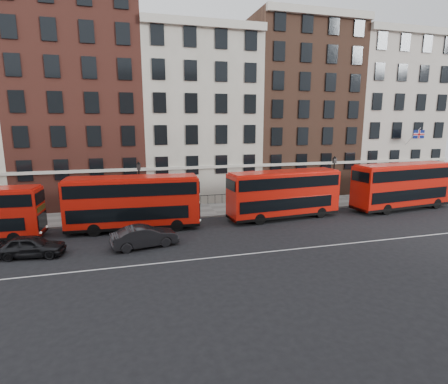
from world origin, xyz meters
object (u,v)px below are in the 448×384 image
object	(u,v)px
bus_c	(283,193)
bus_b	(133,202)
traffic_light	(419,180)
bus_d	(403,185)
car_rear	(31,246)
car_front	(144,236)

from	to	relation	value
bus_c	bus_b	bearing A→B (deg)	174.76
traffic_light	bus_d	bearing A→B (deg)	-149.84
bus_c	traffic_light	bearing A→B (deg)	3.34
car_rear	bus_c	bearing A→B (deg)	-70.02
car_rear	car_front	bearing A→B (deg)	-82.80
traffic_light	bus_b	bearing A→B (deg)	-175.11
traffic_light	car_front	bearing A→B (deg)	-167.03
bus_c	car_rear	distance (m)	20.96
bus_b	car_rear	bearing A→B (deg)	-143.80
bus_d	car_rear	distance (m)	34.14
bus_d	bus_c	bearing A→B (deg)	173.87
bus_c	car_front	bearing A→B (deg)	-166.35
bus_b	bus_d	distance (m)	27.00
bus_d	traffic_light	bearing A→B (deg)	24.04
car_rear	bus_d	bearing A→B (deg)	-74.68
bus_d	car_rear	size ratio (longest dim) A/B	2.68
bus_d	car_front	xyz separation A→B (m)	(-26.35, -4.43, -1.78)
bus_d	car_rear	xyz separation A→B (m)	(-33.81, -4.32, -1.82)
bus_c	bus_d	size ratio (longest dim) A/B	0.94
bus_c	car_rear	size ratio (longest dim) A/B	2.52
bus_b	car_front	bearing A→B (deg)	-77.91
bus_c	car_front	xyz separation A→B (m)	(-12.98, -4.43, -1.63)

